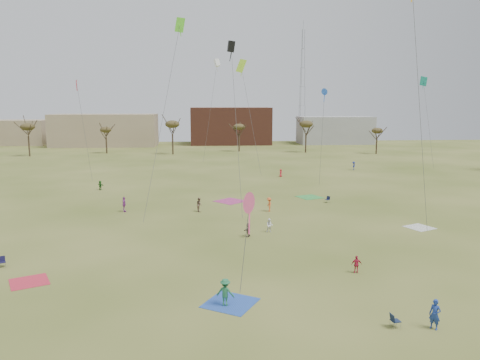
{
  "coord_description": "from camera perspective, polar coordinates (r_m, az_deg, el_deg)",
  "views": [
    {
      "loc": [
        -3.5,
        -33.97,
        13.13
      ],
      "look_at": [
        0.0,
        12.0,
        5.5
      ],
      "focal_mm": 34.43,
      "sensor_mm": 36.0,
      "label": 1
    }
  ],
  "objects": [
    {
      "name": "camp_chair_left",
      "position": [
        42.7,
        -27.37,
        -9.23
      ],
      "size": [
        0.7,
        0.72,
        0.87
      ],
      "rotation": [
        0.0,
        0.0,
        0.5
      ],
      "color": "#141233",
      "rests_on": "ground"
    },
    {
      "name": "spectator_fore_b",
      "position": [
        57.01,
        -5.06,
        -3.06
      ],
      "size": [
        0.81,
        0.96,
        1.74
      ],
      "primitive_type": "imported",
      "rotation": [
        0.0,
        0.0,
        1.76
      ],
      "color": "#775D4C",
      "rests_on": "ground"
    },
    {
      "name": "flyer_far_b",
      "position": [
        84.26,
        5.07,
        0.89
      ],
      "size": [
        0.8,
        0.82,
        1.42
      ],
      "primitive_type": "imported",
      "rotation": [
        0.0,
        0.0,
        0.84
      ],
      "color": "red",
      "rests_on": "ground"
    },
    {
      "name": "spectator_mid_e",
      "position": [
        47.92,
        3.69,
        -5.63
      ],
      "size": [
        0.78,
        0.65,
        1.44
      ],
      "primitive_type": "imported",
      "rotation": [
        0.0,
        0.0,
        6.12
      ],
      "color": "white",
      "rests_on": "ground"
    },
    {
      "name": "ground",
      "position": [
        36.59,
        1.46,
        -11.64
      ],
      "size": [
        260.0,
        260.0,
        0.0
      ],
      "primitive_type": "plane",
      "color": "#425319",
      "rests_on": "ground"
    },
    {
      "name": "blanket_olive",
      "position": [
        66.35,
        8.6,
        -2.12
      ],
      "size": [
        4.02,
        4.02,
        0.03
      ],
      "primitive_type": "cube",
      "rotation": [
        0.0,
        0.0,
        0.39
      ],
      "color": "green",
      "rests_on": "ground"
    },
    {
      "name": "blanket_blue",
      "position": [
        31.79,
        -1.21,
        -15.0
      ],
      "size": [
        4.22,
        4.22,
        0.03
      ],
      "primitive_type": "cube",
      "rotation": [
        0.0,
        0.0,
        1.03
      ],
      "color": "#2951B3",
      "rests_on": "ground"
    },
    {
      "name": "tree_line",
      "position": [
        113.25,
        -4.04,
        6.32
      ],
      "size": [
        117.44,
        49.32,
        8.91
      ],
      "color": "#3A2B1E",
      "rests_on": "ground"
    },
    {
      "name": "flyer_near_center",
      "position": [
        31.06,
        -1.83,
        -13.74
      ],
      "size": [
        1.36,
        1.04,
        1.86
      ],
      "primitive_type": "imported",
      "rotation": [
        0.0,
        0.0,
        2.81
      ],
      "color": "#236B43",
      "rests_on": "ground"
    },
    {
      "name": "spectator_fore_a",
      "position": [
        37.82,
        14.24,
        -10.1
      ],
      "size": [
        0.83,
        0.39,
        1.39
      ],
      "primitive_type": "imported",
      "rotation": [
        0.0,
        0.0,
        3.08
      ],
      "color": "#BA1F40",
      "rests_on": "ground"
    },
    {
      "name": "flyer_mid_b",
      "position": [
        57.0,
        3.62,
        -3.04
      ],
      "size": [
        0.74,
        1.18,
        1.75
      ],
      "primitive_type": "imported",
      "rotation": [
        0.0,
        0.0,
        4.8
      ],
      "color": "#DD5E29",
      "rests_on": "ground"
    },
    {
      "name": "kites_aloft",
      "position": [
        69.46,
        -1.81,
        13.37
      ],
      "size": [
        77.35,
        74.39,
        23.18
      ],
      "color": "red",
      "rests_on": "ground"
    },
    {
      "name": "radio_tower",
      "position": [
        162.57,
        7.7,
        11.46
      ],
      "size": [
        1.51,
        1.72,
        41.0
      ],
      "color": "#9EA3A8",
      "rests_on": "ground"
    },
    {
      "name": "blanket_red",
      "position": [
        38.55,
        -24.66,
        -11.4
      ],
      "size": [
        3.52,
        3.52,
        0.03
      ],
      "primitive_type": "cube",
      "rotation": [
        0.0,
        0.0,
        2.02
      ],
      "color": "red",
      "rests_on": "ground"
    },
    {
      "name": "building_grey",
      "position": [
        158.31,
        11.67,
        6.08
      ],
      "size": [
        24.0,
        12.0,
        9.0
      ],
      "primitive_type": "cube",
      "color": "gray",
      "rests_on": "ground"
    },
    {
      "name": "flyer_far_c",
      "position": [
        95.35,
        13.9,
        1.72
      ],
      "size": [
        0.83,
        1.2,
        1.71
      ],
      "primitive_type": "imported",
      "rotation": [
        0.0,
        0.0,
        4.52
      ],
      "color": "navy",
      "rests_on": "ground"
    },
    {
      "name": "camp_chair_center",
      "position": [
        30.06,
        18.67,
        -16.47
      ],
      "size": [
        0.62,
        0.58,
        0.87
      ],
      "rotation": [
        0.0,
        0.0,
        1.73
      ],
      "color": "#16223D",
      "rests_on": "ground"
    },
    {
      "name": "spectator_mid_d",
      "position": [
        58.39,
        -14.17,
        -2.95
      ],
      "size": [
        0.54,
        1.13,
        1.87
      ],
      "primitive_type": "imported",
      "rotation": [
        0.0,
        0.0,
        1.65
      ],
      "color": "#A042A0",
      "rests_on": "ground"
    },
    {
      "name": "flyer_near_right",
      "position": [
        30.41,
        23.0,
        -15.08
      ],
      "size": [
        0.77,
        0.79,
        1.83
      ],
      "primitive_type": "imported",
      "rotation": [
        0.0,
        0.0,
        5.44
      ],
      "color": "navy",
      "rests_on": "ground"
    },
    {
      "name": "building_tan",
      "position": [
        152.48,
        -16.36,
        5.96
      ],
      "size": [
        32.0,
        14.0,
        10.0
      ],
      "primitive_type": "cube",
      "color": "#937F60",
      "rests_on": "ground"
    },
    {
      "name": "spectator_fore_c",
      "position": [
        46.23,
        1.03,
        -6.19
      ],
      "size": [
        0.98,
        1.37,
        1.42
      ],
      "primitive_type": "imported",
      "rotation": [
        0.0,
        0.0,
        4.24
      ],
      "color": "brown",
      "rests_on": "ground"
    },
    {
      "name": "flyer_far_a",
      "position": [
        74.31,
        -16.93,
        -0.63
      ],
      "size": [
        1.26,
        1.22,
        1.43
      ],
      "primitive_type": "imported",
      "rotation": [
        0.0,
        0.0,
        2.39
      ],
      "color": "#296822",
      "rests_on": "ground"
    },
    {
      "name": "building_brick",
      "position": [
        154.37,
        -1.2,
        6.75
      ],
      "size": [
        26.0,
        16.0,
        12.0
      ],
      "primitive_type": "cube",
      "color": "brown",
      "rests_on": "ground"
    },
    {
      "name": "blanket_cream",
      "position": [
        53.32,
        21.36,
        -5.51
      ],
      "size": [
        3.39,
        3.39,
        0.03
      ],
      "primitive_type": "cube",
      "rotation": [
        0.0,
        0.0,
        0.43
      ],
      "color": "silver",
      "rests_on": "ground"
    },
    {
      "name": "camp_chair_right",
      "position": [
        63.09,
        10.78,
        -2.54
      ],
      "size": [
        0.74,
        0.74,
        0.87
      ],
      "rotation": [
        0.0,
        0.0,
        5.43
      ],
      "color": "#131834",
      "rests_on": "ground"
    },
    {
      "name": "blanket_plum",
      "position": [
        62.93,
        -1.21,
        -2.64
      ],
      "size": [
        4.92,
        4.92,
        0.03
      ],
      "primitive_type": "cube",
      "rotation": [
        0.0,
        0.0,
        0.74
      ],
      "color": "#AB3472",
      "rests_on": "ground"
    },
    {
      "name": "building_tan_west",
      "position": [
        167.9,
        -25.95,
        5.34
      ],
      "size": [
        20.0,
        12.0,
        8.0
      ],
      "primitive_type": "cube",
      "color": "#937F60",
      "rests_on": "ground"
    }
  ]
}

